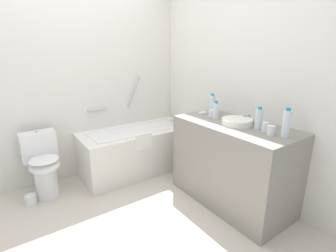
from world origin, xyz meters
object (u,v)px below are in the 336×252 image
object	(u,v)px
water_bottle_2	(286,124)
sink_basin	(237,122)
water_bottle_0	(216,111)
toilet_paper_roll	(31,200)
sink_faucet	(249,118)
water_bottle_3	(259,118)
drinking_glass_1	(212,113)
drinking_glass_0	(271,130)
soap_dish	(203,113)
bathtub	(138,148)
toilet	(43,164)
drinking_glass_2	(265,127)
water_bottle_1	(212,105)

from	to	relation	value
water_bottle_2	sink_basin	bearing A→B (deg)	94.19
water_bottle_0	toilet_paper_roll	world-z (taller)	water_bottle_0
sink_faucet	water_bottle_0	world-z (taller)	water_bottle_0
water_bottle_0	toilet_paper_roll	distance (m)	2.21
water_bottle_2	water_bottle_3	xyz separation A→B (m)	(0.02, 0.29, -0.02)
drinking_glass_1	toilet_paper_roll	bearing A→B (deg)	155.64
drinking_glass_0	soap_dish	bearing A→B (deg)	87.49
drinking_glass_1	drinking_glass_0	bearing A→B (deg)	-91.69
sink_basin	water_bottle_2	bearing A→B (deg)	-85.81
bathtub	drinking_glass_1	xyz separation A→B (m)	(0.47, -0.89, 0.61)
toilet_paper_roll	toilet	bearing A→B (deg)	31.28
sink_basin	drinking_glass_2	xyz separation A→B (m)	(0.04, -0.29, 0.01)
water_bottle_3	drinking_glass_1	bearing A→B (deg)	95.04
bathtub	drinking_glass_0	xyz separation A→B (m)	(0.45, -1.65, 0.61)
drinking_glass_2	water_bottle_1	bearing A→B (deg)	87.55
water_bottle_2	drinking_glass_2	bearing A→B (deg)	89.04
sink_faucet	water_bottle_0	xyz separation A→B (m)	(-0.19, 0.28, 0.06)
water_bottle_1	water_bottle_3	distance (m)	0.63
soap_dish	drinking_glass_2	bearing A→B (deg)	-89.20
water_bottle_0	soap_dish	distance (m)	0.26
sink_basin	drinking_glass_1	world-z (taller)	drinking_glass_1
bathtub	soap_dish	xyz separation A→B (m)	(0.49, -0.73, 0.58)
water_bottle_2	drinking_glass_2	xyz separation A→B (m)	(0.00, 0.19, -0.08)
water_bottle_1	drinking_glass_0	bearing A→B (deg)	-95.80
bathtub	toilet_paper_roll	size ratio (longest dim) A/B	13.80
bathtub	water_bottle_3	distance (m)	1.69
toilet	toilet_paper_roll	xyz separation A→B (m)	(-0.18, -0.11, -0.33)
drinking_glass_1	toilet_paper_roll	world-z (taller)	drinking_glass_1
bathtub	sink_basin	xyz separation A→B (m)	(0.46, -1.26, 0.60)
sink_faucet	toilet_paper_roll	distance (m)	2.48
water_bottle_0	drinking_glass_1	world-z (taller)	water_bottle_0
water_bottle_2	toilet_paper_roll	xyz separation A→B (m)	(-1.85, 1.68, -0.95)
sink_basin	toilet_paper_roll	xyz separation A→B (m)	(-1.81, 1.19, -0.86)
bathtub	water_bottle_3	size ratio (longest dim) A/B	7.19
water_bottle_3	soap_dish	bearing A→B (deg)	92.54
toilet	sink_faucet	size ratio (longest dim) A/B	4.83
water_bottle_0	bathtub	bearing A→B (deg)	114.61
toilet	drinking_glass_2	bearing A→B (deg)	45.29
sink_faucet	water_bottle_2	size ratio (longest dim) A/B	0.60
drinking_glass_0	toilet_paper_roll	bearing A→B (deg)	138.74
sink_basin	water_bottle_1	world-z (taller)	water_bottle_1
bathtub	drinking_glass_0	world-z (taller)	bathtub
drinking_glass_0	drinking_glass_2	size ratio (longest dim) A/B	0.98
water_bottle_0	drinking_glass_2	size ratio (longest dim) A/B	2.26
soap_dish	drinking_glass_1	bearing A→B (deg)	-96.38
water_bottle_0	water_bottle_1	bearing A→B (deg)	60.23
water_bottle_0	soap_dish	world-z (taller)	water_bottle_0
bathtub	soap_dish	distance (m)	1.05
toilet	bathtub	bearing A→B (deg)	86.94
drinking_glass_2	toilet_paper_roll	bearing A→B (deg)	141.25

